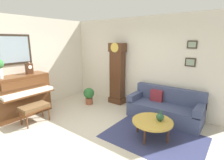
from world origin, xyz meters
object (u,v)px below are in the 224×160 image
at_px(piano_bench, 34,108).
at_px(coffee_table, 152,122).
at_px(piano, 22,95).
at_px(green_jug, 160,117).
at_px(potted_plant, 89,95).
at_px(mantel_clock, 29,68).
at_px(grandfather_clock, 117,75).
at_px(couch, 165,108).

height_order(piano_bench, coffee_table, piano_bench).
height_order(piano, piano_bench, piano).
height_order(green_jug, potted_plant, green_jug).
bearing_deg(mantel_clock, piano_bench, -25.39).
relative_size(mantel_clock, green_jug, 1.58).
xyz_separation_m(piano, piano_bench, (0.73, -0.06, -0.18)).
height_order(coffee_table, green_jug, green_jug).
relative_size(piano, green_jug, 6.00).
distance_m(coffee_table, green_jug, 0.20).
bearing_deg(mantel_clock, potted_plant, 57.78).
bearing_deg(grandfather_clock, green_jug, -31.13).
xyz_separation_m(piano_bench, potted_plant, (0.18, 1.80, -0.08)).
bearing_deg(green_jug, couch, 104.00).
xyz_separation_m(grandfather_clock, potted_plant, (-0.67, -0.68, -0.64)).
bearing_deg(couch, mantel_clock, -150.22).
bearing_deg(grandfather_clock, potted_plant, -134.43).
bearing_deg(coffee_table, mantel_clock, -166.56).
distance_m(piano, green_jug, 3.80).
relative_size(grandfather_clock, potted_plant, 3.62).
bearing_deg(piano_bench, grandfather_clock, 71.04).
bearing_deg(coffee_table, couch, 96.23).
height_order(mantel_clock, potted_plant, mantel_clock).
xyz_separation_m(couch, green_jug, (0.25, -0.99, 0.18)).
bearing_deg(coffee_table, green_jug, 36.34).
relative_size(piano, couch, 0.76).
relative_size(piano, potted_plant, 2.57).
relative_size(couch, green_jug, 7.92).
height_order(piano, green_jug, piano).
relative_size(coffee_table, potted_plant, 1.57).
distance_m(mantel_clock, potted_plant, 1.99).
distance_m(piano, potted_plant, 1.99).
relative_size(piano_bench, couch, 0.37).
bearing_deg(green_jug, mantel_clock, -165.60).
relative_size(piano_bench, coffee_table, 0.80).
bearing_deg(potted_plant, piano, -117.73).
bearing_deg(potted_plant, couch, 10.80).
distance_m(grandfather_clock, green_jug, 2.39).
distance_m(piano, coffee_table, 3.65).
distance_m(coffee_table, mantel_clock, 3.69).
height_order(couch, green_jug, couch).
height_order(couch, potted_plant, couch).
bearing_deg(piano_bench, potted_plant, 84.22).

